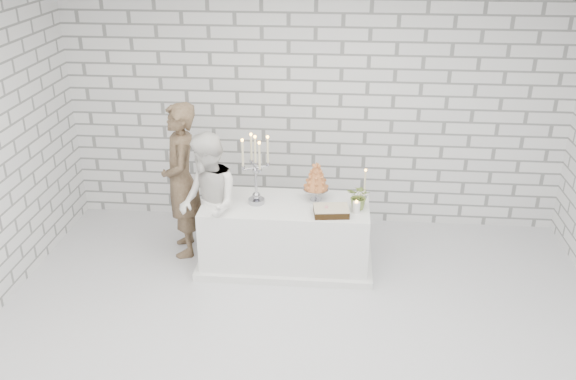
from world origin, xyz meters
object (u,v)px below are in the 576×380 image
object	(u,v)px
groom	(181,180)
bride	(209,204)
croquembouche	(316,181)
candelabra	(256,170)
cake_table	(285,234)

from	to	relation	value
groom	bride	bearing A→B (deg)	30.31
croquembouche	groom	bearing A→B (deg)	177.10
groom	croquembouche	xyz separation A→B (m)	(1.51, -0.08, 0.08)
candelabra	groom	bearing A→B (deg)	166.15
bride	croquembouche	distance (m)	1.18
candelabra	croquembouche	size ratio (longest dim) A/B	1.74
cake_table	croquembouche	xyz separation A→B (m)	(0.32, 0.13, 0.60)
groom	bride	world-z (taller)	groom
cake_table	candelabra	world-z (taller)	candelabra
groom	croquembouche	world-z (taller)	groom
cake_table	groom	size ratio (longest dim) A/B	1.01
bride	croquembouche	size ratio (longest dim) A/B	3.50
groom	croquembouche	size ratio (longest dim) A/B	3.99
candelabra	cake_table	bearing A→B (deg)	2.34
cake_table	croquembouche	world-z (taller)	croquembouche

